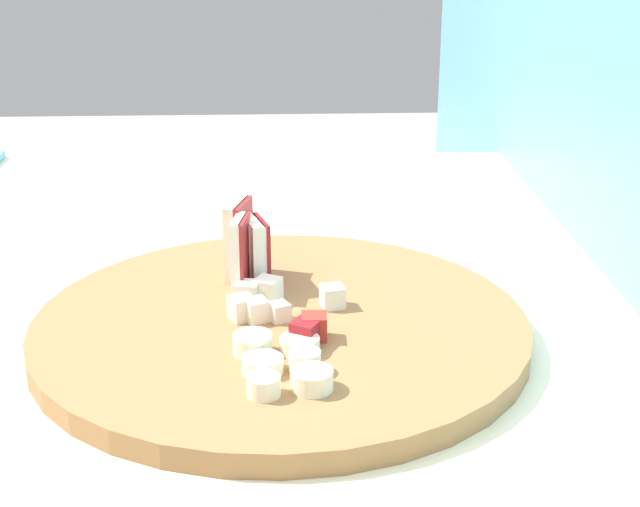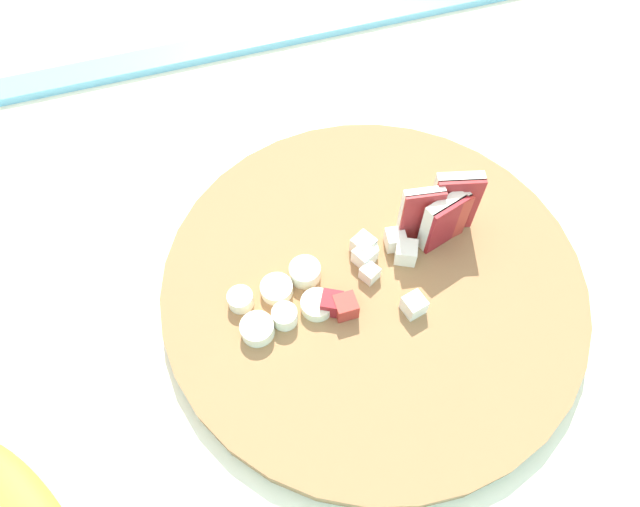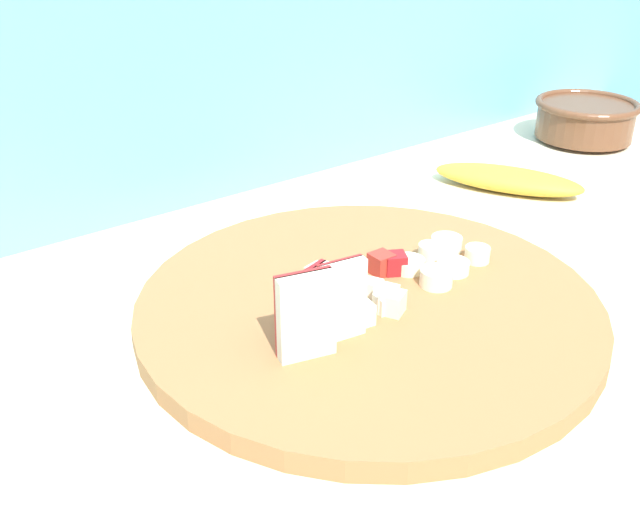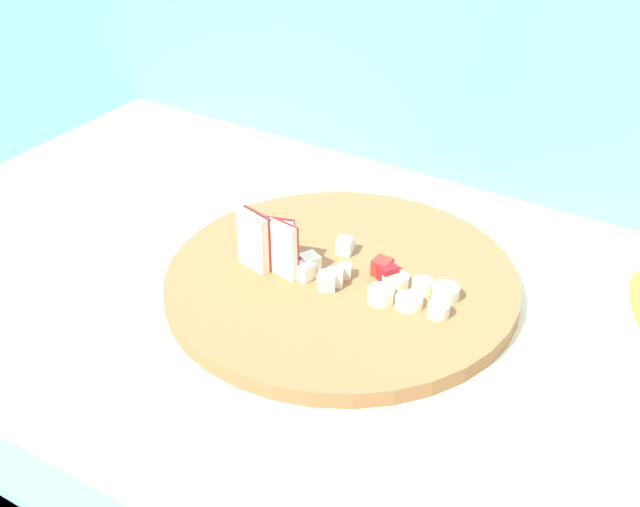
{
  "view_description": "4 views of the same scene",
  "coord_description": "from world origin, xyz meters",
  "px_view_note": "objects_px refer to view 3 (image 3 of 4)",
  "views": [
    {
      "loc": [
        0.57,
        0.05,
        1.23
      ],
      "look_at": [
        -0.15,
        0.08,
        0.96
      ],
      "focal_mm": 53.73,
      "sensor_mm": 36.0,
      "label": 1
    },
    {
      "loc": [
        0.01,
        0.28,
        1.36
      ],
      "look_at": [
        -0.08,
        0.01,
        0.92
      ],
      "focal_mm": 30.83,
      "sensor_mm": 36.0,
      "label": 2
    },
    {
      "loc": [
        -0.47,
        -0.34,
        1.23
      ],
      "look_at": [
        -0.14,
        0.08,
        0.95
      ],
      "focal_mm": 40.18,
      "sensor_mm": 36.0,
      "label": 3
    },
    {
      "loc": [
        0.28,
        -0.63,
        1.44
      ],
      "look_at": [
        -0.13,
        0.03,
        0.95
      ],
      "focal_mm": 48.1,
      "sensor_mm": 36.0,
      "label": 4
    }
  ],
  "objects_px": {
    "apple_wedge_fan": "(315,308)",
    "ceramic_bowl": "(585,118)",
    "cutting_board": "(368,306)",
    "banana_slice_rows": "(441,260)",
    "banana_peel": "(508,179)",
    "apple_dice_pile": "(370,288)"
  },
  "relations": [
    {
      "from": "apple_wedge_fan",
      "to": "banana_slice_rows",
      "type": "distance_m",
      "value": 0.17
    },
    {
      "from": "cutting_board",
      "to": "apple_wedge_fan",
      "type": "relative_size",
      "value": 5.04
    },
    {
      "from": "apple_wedge_fan",
      "to": "apple_dice_pile",
      "type": "distance_m",
      "value": 0.08
    },
    {
      "from": "cutting_board",
      "to": "banana_slice_rows",
      "type": "xyz_separation_m",
      "value": [
        0.09,
        0.0,
        0.02
      ]
    },
    {
      "from": "apple_wedge_fan",
      "to": "banana_slice_rows",
      "type": "height_order",
      "value": "apple_wedge_fan"
    },
    {
      "from": "banana_peel",
      "to": "ceramic_bowl",
      "type": "bearing_deg",
      "value": 13.6
    },
    {
      "from": "ceramic_bowl",
      "to": "banana_slice_rows",
      "type": "bearing_deg",
      "value": -160.1
    },
    {
      "from": "ceramic_bowl",
      "to": "banana_peel",
      "type": "distance_m",
      "value": 0.24
    },
    {
      "from": "apple_wedge_fan",
      "to": "banana_peel",
      "type": "xyz_separation_m",
      "value": [
        0.4,
        0.14,
        -0.04
      ]
    },
    {
      "from": "apple_dice_pile",
      "to": "banana_peel",
      "type": "bearing_deg",
      "value": 19.73
    },
    {
      "from": "apple_wedge_fan",
      "to": "ceramic_bowl",
      "type": "bearing_deg",
      "value": 17.38
    },
    {
      "from": "cutting_board",
      "to": "apple_wedge_fan",
      "type": "xyz_separation_m",
      "value": [
        -0.08,
        -0.03,
        0.04
      ]
    },
    {
      "from": "apple_wedge_fan",
      "to": "apple_dice_pile",
      "type": "height_order",
      "value": "apple_wedge_fan"
    },
    {
      "from": "banana_peel",
      "to": "apple_dice_pile",
      "type": "bearing_deg",
      "value": -160.27
    },
    {
      "from": "apple_wedge_fan",
      "to": "ceramic_bowl",
      "type": "height_order",
      "value": "apple_wedge_fan"
    },
    {
      "from": "banana_slice_rows",
      "to": "banana_peel",
      "type": "xyz_separation_m",
      "value": [
        0.23,
        0.11,
        -0.01
      ]
    },
    {
      "from": "banana_slice_rows",
      "to": "banana_peel",
      "type": "height_order",
      "value": "banana_slice_rows"
    },
    {
      "from": "cutting_board",
      "to": "ceramic_bowl",
      "type": "bearing_deg",
      "value": 17.06
    },
    {
      "from": "apple_wedge_fan",
      "to": "apple_dice_pile",
      "type": "xyz_separation_m",
      "value": [
        0.08,
        0.03,
        -0.02
      ]
    },
    {
      "from": "cutting_board",
      "to": "ceramic_bowl",
      "type": "distance_m",
      "value": 0.58
    },
    {
      "from": "cutting_board",
      "to": "apple_dice_pile",
      "type": "bearing_deg",
      "value": -87.45
    },
    {
      "from": "cutting_board",
      "to": "apple_dice_pile",
      "type": "distance_m",
      "value": 0.02
    }
  ]
}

